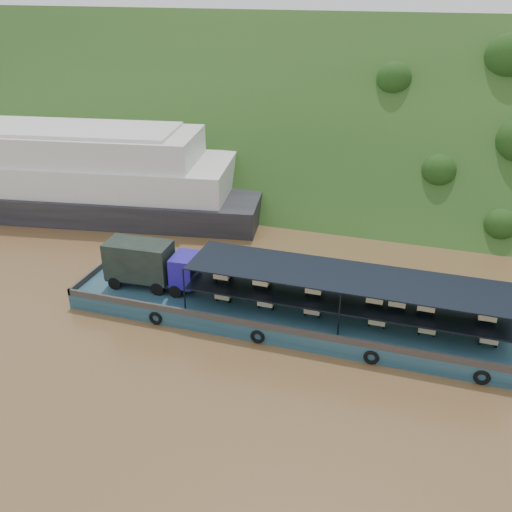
% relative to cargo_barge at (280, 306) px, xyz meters
% --- Properties ---
extents(ground, '(160.00, 160.00, 0.00)m').
position_rel_cargo_barge_xyz_m(ground, '(-1.10, 0.68, -1.24)').
color(ground, brown).
rests_on(ground, ground).
extents(hillside, '(140.00, 39.60, 39.60)m').
position_rel_cargo_barge_xyz_m(hillside, '(-1.10, 36.68, -1.24)').
color(hillside, '#1B3A15').
rests_on(hillside, ground).
extents(cargo_barge, '(35.00, 7.18, 4.92)m').
position_rel_cargo_barge_xyz_m(cargo_barge, '(0.00, 0.00, 0.00)').
color(cargo_barge, '#15344A').
rests_on(cargo_barge, ground).
extents(passenger_ferry, '(46.87, 18.66, 9.24)m').
position_rel_cargo_barge_xyz_m(passenger_ferry, '(-29.81, 14.89, 2.77)').
color(passenger_ferry, black).
rests_on(passenger_ferry, ground).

